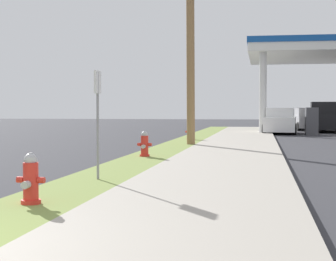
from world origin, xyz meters
TOP-DOWN VIEW (x-y plane):
  - fire_hydrant_nearest at (0.66, 3.48)m, footprint 0.42×0.38m
  - fire_hydrant_second at (0.60, 11.76)m, footprint 0.42×0.38m
  - fire_hydrant_third at (0.74, 21.19)m, footprint 0.42×0.37m
  - utility_pole_midground at (1.20, 17.68)m, footprint 0.97×1.16m
  - street_sign_post at (0.80, 6.40)m, footprint 0.05×0.36m
  - car_white_by_near_pump at (5.09, 30.59)m, footprint 2.21×4.61m
  - car_silver_by_far_pump at (7.28, 37.59)m, footprint 2.24×4.63m
  - truck_black_at_forecourt at (8.10, 34.04)m, footprint 2.37×5.49m

SIDE VIEW (x-z plane):
  - fire_hydrant_nearest at x=0.66m, z-range 0.07..0.82m
  - fire_hydrant_second at x=0.60m, z-range 0.07..0.82m
  - fire_hydrant_third at x=0.74m, z-range 0.07..0.82m
  - car_white_by_near_pump at x=5.09m, z-range -0.07..1.51m
  - car_silver_by_far_pump at x=7.28m, z-range -0.07..1.51m
  - truck_black_at_forecourt at x=8.10m, z-range -0.07..1.90m
  - street_sign_post at x=0.80m, z-range 0.57..2.69m
  - utility_pole_midground at x=1.20m, z-range 0.20..8.22m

